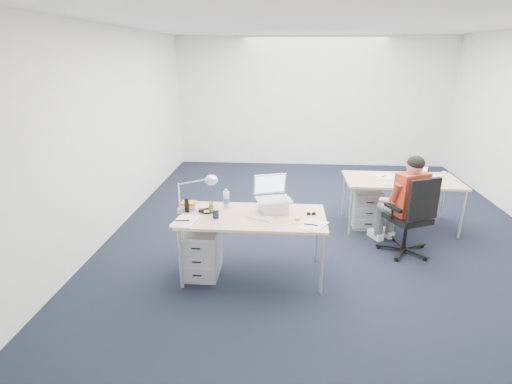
% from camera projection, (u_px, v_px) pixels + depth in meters
% --- Properties ---
extents(floor, '(7.00, 7.00, 0.00)m').
position_uv_depth(floor, '(322.00, 225.00, 5.97)').
color(floor, black).
rests_on(floor, ground).
extents(room, '(6.02, 7.02, 2.80)m').
position_uv_depth(room, '(329.00, 109.00, 5.41)').
color(room, white).
rests_on(room, ground).
extents(desk_near, '(1.60, 0.80, 0.73)m').
position_uv_depth(desk_near, '(253.00, 219.00, 4.43)').
color(desk_near, tan).
rests_on(desk_near, ground).
extents(desk_far, '(1.60, 0.80, 0.73)m').
position_uv_depth(desk_far, '(402.00, 182.00, 5.70)').
color(desk_far, tan).
rests_on(desk_far, ground).
extents(office_chair, '(0.88, 0.88, 1.05)m').
position_uv_depth(office_chair, '(408.00, 231.00, 5.05)').
color(office_chair, black).
rests_on(office_chair, ground).
extents(seated_person, '(0.61, 0.76, 1.26)m').
position_uv_depth(seated_person, '(402.00, 202.00, 5.10)').
color(seated_person, '#AD3318').
rests_on(seated_person, ground).
extents(drawer_pedestal_near, '(0.40, 0.50, 0.55)m').
position_uv_depth(drawer_pedestal_near, '(201.00, 252.00, 4.58)').
color(drawer_pedestal_near, '#A9ACAE').
rests_on(drawer_pedestal_near, ground).
extents(drawer_pedestal_far, '(0.40, 0.50, 0.55)m').
position_uv_depth(drawer_pedestal_far, '(366.00, 207.00, 5.90)').
color(drawer_pedestal_far, '#A9ACAE').
rests_on(drawer_pedestal_far, ground).
extents(silver_laptop, '(0.45, 0.40, 0.40)m').
position_uv_depth(silver_laptop, '(273.00, 195.00, 4.46)').
color(silver_laptop, silver).
rests_on(silver_laptop, desk_near).
extents(wireless_keyboard, '(0.33, 0.23, 0.02)m').
position_uv_depth(wireless_keyboard, '(259.00, 217.00, 4.36)').
color(wireless_keyboard, white).
rests_on(wireless_keyboard, desk_near).
extents(computer_mouse, '(0.09, 0.11, 0.03)m').
position_uv_depth(computer_mouse, '(298.00, 218.00, 4.31)').
color(computer_mouse, white).
rests_on(computer_mouse, desk_near).
extents(headphones, '(0.22, 0.18, 0.03)m').
position_uv_depth(headphones, '(207.00, 210.00, 4.51)').
color(headphones, black).
rests_on(headphones, desk_near).
extents(can_koozie, '(0.08, 0.08, 0.11)m').
position_uv_depth(can_koozie, '(216.00, 213.00, 4.33)').
color(can_koozie, '#13223E').
rests_on(can_koozie, desk_near).
extents(water_bottle, '(0.09, 0.09, 0.23)m').
position_uv_depth(water_bottle, '(226.00, 199.00, 4.60)').
color(water_bottle, silver).
rests_on(water_bottle, desk_near).
extents(bear_figurine, '(0.08, 0.06, 0.13)m').
position_uv_depth(bear_figurine, '(211.00, 207.00, 4.47)').
color(bear_figurine, '#3A7B20').
rests_on(bear_figurine, desk_near).
extents(book_stack, '(0.22, 0.19, 0.08)m').
position_uv_depth(book_stack, '(189.00, 205.00, 4.59)').
color(book_stack, silver).
rests_on(book_stack, desk_near).
extents(cordless_phone, '(0.04, 0.03, 0.17)m').
position_uv_depth(cordless_phone, '(187.00, 205.00, 4.48)').
color(cordless_phone, black).
rests_on(cordless_phone, desk_near).
extents(papers_left, '(0.27, 0.35, 0.01)m').
position_uv_depth(papers_left, '(184.00, 222.00, 4.24)').
color(papers_left, '#F7FB91').
rests_on(papers_left, desk_near).
extents(papers_right, '(0.33, 0.37, 0.01)m').
position_uv_depth(papers_right, '(313.00, 226.00, 4.15)').
color(papers_right, '#F7FB91').
rests_on(papers_right, desk_near).
extents(sunglasses, '(0.11, 0.06, 0.02)m').
position_uv_depth(sunglasses, '(311.00, 214.00, 4.42)').
color(sunglasses, black).
rests_on(sunglasses, desk_near).
extents(desk_lamp, '(0.43, 0.21, 0.47)m').
position_uv_depth(desk_lamp, '(192.00, 193.00, 4.41)').
color(desk_lamp, silver).
rests_on(desk_lamp, desk_near).
extents(dark_laptop, '(0.36, 0.35, 0.23)m').
position_uv_depth(dark_laptop, '(420.00, 175.00, 5.49)').
color(dark_laptop, black).
rests_on(dark_laptop, desk_far).
extents(far_cup, '(0.08, 0.08, 0.09)m').
position_uv_depth(far_cup, '(444.00, 175.00, 5.76)').
color(far_cup, white).
rests_on(far_cup, desk_far).
extents(far_papers, '(0.31, 0.34, 0.01)m').
position_uv_depth(far_papers, '(385.00, 177.00, 5.79)').
color(far_papers, white).
rests_on(far_papers, desk_far).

